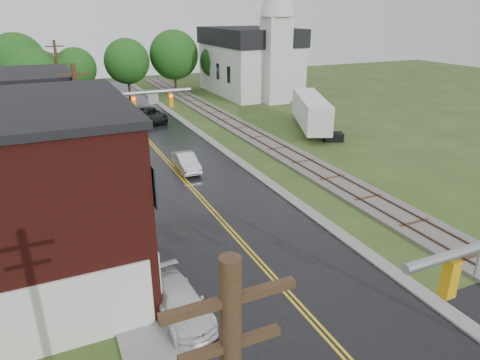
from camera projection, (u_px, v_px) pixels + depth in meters
main_road at (165, 158)px, 36.32m from camera, size 10.00×90.00×0.02m
curb_right at (204, 137)px, 42.63m from camera, size 0.80×70.00×0.12m
sidewalk_left at (97, 191)px, 29.69m from camera, size 2.40×50.00×0.12m
yellow_house at (11, 152)px, 27.50m from camera, size 8.00×7.00×6.40m
darkred_building at (31, 132)px, 35.86m from camera, size 7.00×6.00×4.40m
church at (253, 54)px, 61.96m from camera, size 10.40×18.40×20.00m
railroad at (246, 130)px, 44.37m from camera, size 3.20×80.00×0.30m
traffic_signal_far at (124, 111)px, 30.61m from camera, size 7.34×0.43×7.20m
utility_pole_b at (83, 138)px, 25.19m from camera, size 1.80×0.28×9.00m
utility_pole_c at (60, 84)px, 43.78m from camera, size 1.80×0.28×9.00m
tree_left_e at (38, 81)px, 44.55m from camera, size 6.40×6.40×8.16m
suv_dark at (151, 115)px, 48.11m from camera, size 3.16×5.72×1.52m
sedan_silver at (186, 162)px, 33.39m from camera, size 1.54×4.09×1.33m
pickup_white at (179, 302)px, 17.38m from camera, size 2.16×4.62×1.30m
semi_trailer at (311, 111)px, 43.82m from camera, size 6.59×11.00×3.54m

